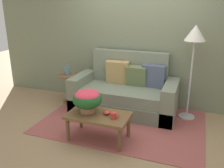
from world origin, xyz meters
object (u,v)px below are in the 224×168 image
at_px(potted_plant, 87,99).
at_px(snack_bowl, 107,112).
at_px(side_table, 68,84).
at_px(couch, 125,93).
at_px(floor_lamp, 195,41).
at_px(coffee_mug, 114,115).
at_px(coffee_table, 98,118).
at_px(table_vase, 67,71).

xyz_separation_m(potted_plant, snack_bowl, (0.31, 0.01, -0.18)).
bearing_deg(potted_plant, side_table, 132.12).
relative_size(couch, floor_lamp, 1.18).
distance_m(floor_lamp, snack_bowl, 1.88).
distance_m(side_table, floor_lamp, 2.57).
bearing_deg(couch, coffee_mug, -80.61).
bearing_deg(floor_lamp, coffee_table, -134.50).
bearing_deg(side_table, potted_plant, -47.88).
xyz_separation_m(coffee_table, floor_lamp, (1.21, 1.24, 1.03)).
xyz_separation_m(coffee_table, potted_plant, (-0.19, 0.03, 0.27)).
height_order(potted_plant, snack_bowl, potted_plant).
xyz_separation_m(coffee_table, coffee_mug, (0.26, -0.04, 0.10)).
height_order(floor_lamp, coffee_mug, floor_lamp).
height_order(coffee_table, table_vase, table_vase).
distance_m(floor_lamp, coffee_mug, 1.85).
relative_size(floor_lamp, coffee_mug, 12.80).
distance_m(couch, table_vase, 1.27).
height_order(potted_plant, table_vase, table_vase).
bearing_deg(coffee_mug, snack_bowl, 150.45).
relative_size(potted_plant, coffee_mug, 3.42).
height_order(couch, table_vase, couch).
bearing_deg(table_vase, coffee_table, -43.96).
height_order(couch, potted_plant, couch).
bearing_deg(snack_bowl, side_table, 140.24).
distance_m(coffee_mug, table_vase, 1.84).
distance_m(couch, snack_bowl, 1.13).
bearing_deg(table_vase, couch, 2.16).
distance_m(side_table, coffee_mug, 1.82).
xyz_separation_m(coffee_table, side_table, (-1.16, 1.10, 0.06)).
bearing_deg(side_table, floor_lamp, 3.26).
bearing_deg(coffee_mug, potted_plant, 171.52).
distance_m(potted_plant, table_vase, 1.46).
distance_m(side_table, potted_plant, 1.46).
relative_size(couch, snack_bowl, 17.55).
xyz_separation_m(coffee_table, snack_bowl, (0.12, 0.04, 0.09)).
relative_size(floor_lamp, potted_plant, 3.74).
bearing_deg(snack_bowl, couch, 93.10).
distance_m(floor_lamp, potted_plant, 2.00).
xyz_separation_m(side_table, snack_bowl, (1.28, -1.06, 0.03)).
distance_m(couch, floor_lamp, 1.56).
relative_size(coffee_table, coffee_mug, 7.19).
bearing_deg(snack_bowl, table_vase, 139.84).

